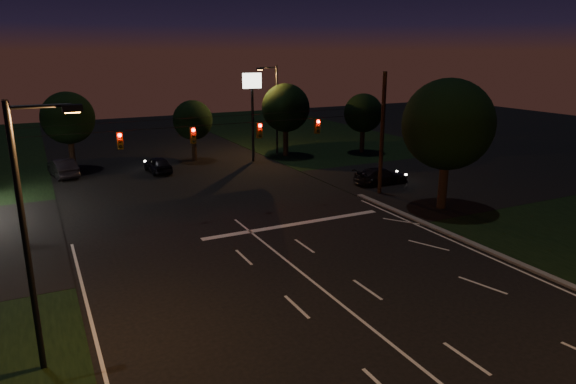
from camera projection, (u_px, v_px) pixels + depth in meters
ground at (359, 318)px, 20.67m from camera, size 140.00×140.00×0.00m
cross_street_right at (450, 179)px, 43.07m from camera, size 20.00×16.00×0.02m
stop_bar at (295, 224)px, 31.88m from camera, size 12.00×0.50×0.01m
utility_pole_right at (379, 193)px, 38.77m from camera, size 0.30×0.30×9.00m
utility_pole_left at (26, 245)px, 28.44m from camera, size 0.28×0.28×8.00m
signal_span at (227, 132)px, 32.11m from camera, size 24.00×0.40×1.56m
pole_sign_right at (252, 97)px, 48.32m from camera, size 1.80×0.30×8.40m
street_light_left at (32, 221)px, 16.16m from camera, size 2.20×0.35×9.00m
street_light_right_far at (274, 104)px, 51.71m from camera, size 2.20×0.35×9.00m
tree_right_near at (446, 125)px, 33.74m from camera, size 6.00×6.00×8.76m
tree_far_b at (68, 118)px, 45.44m from camera, size 4.60×4.60×6.98m
tree_far_c at (193, 121)px, 49.48m from camera, size 3.80×3.80×5.86m
tree_far_d at (285, 108)px, 51.40m from camera, size 4.80×4.80×7.30m
tree_far_e at (363, 113)px, 53.29m from camera, size 4.00×4.00×6.18m
car_oncoming_a at (158, 165)px, 45.23m from camera, size 1.93×4.24×1.41m
car_oncoming_b at (63, 168)px, 43.67m from camera, size 2.39×4.93×1.56m
car_cross at (381, 176)px, 41.33m from camera, size 4.63×1.98×1.33m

